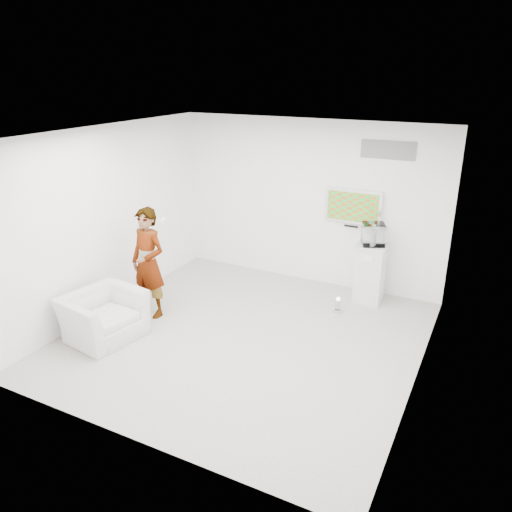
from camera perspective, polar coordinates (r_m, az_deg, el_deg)
name	(u,v)px	position (r m, az deg, el deg)	size (l,w,h in m)	color
room	(244,244)	(7.00, -1.42, 1.43)	(5.01, 5.01, 3.00)	beige
tv	(353,206)	(8.87, 11.05, 5.58)	(1.00, 0.08, 0.60)	silver
logo_decal	(388,150)	(8.58, 14.86, 11.62)	(0.90, 0.02, 0.30)	slate
person	(148,263)	(8.11, -12.20, -0.78)	(0.66, 0.43, 1.80)	silver
armchair	(103,316)	(7.82, -17.08, -6.53)	(1.08, 0.94, 0.70)	silver
pedestal	(370,273)	(8.75, 12.88, -1.91)	(0.50, 0.50, 1.04)	silver
floor_uplight	(338,305)	(8.42, 9.34, -5.53)	(0.16, 0.16, 0.25)	silver
vitrine	(373,234)	(8.51, 13.25, 2.43)	(0.36, 0.36, 0.36)	silver
console	(373,238)	(8.53, 13.22, 2.07)	(0.06, 0.18, 0.25)	silver
wii_remote	(163,220)	(7.81, -10.54, 4.08)	(0.04, 0.14, 0.04)	silver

